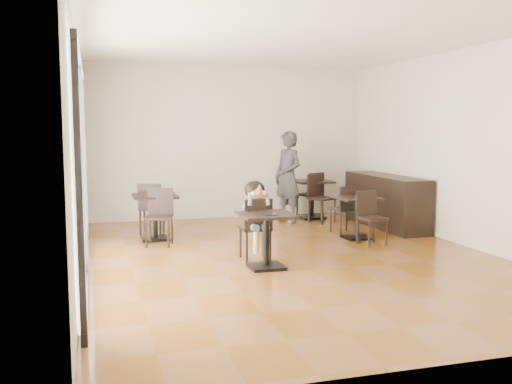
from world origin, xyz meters
name	(u,v)px	position (x,y,z in m)	size (l,w,h in m)	color
floor	(292,257)	(0.00, 0.00, 0.00)	(6.00, 8.00, 0.01)	brown
ceiling	(293,38)	(0.00, 0.00, 3.20)	(6.00, 8.00, 0.01)	white
wall_back	(229,143)	(0.00, 4.00, 1.60)	(6.00, 0.01, 3.20)	silver
wall_front	(465,169)	(0.00, -4.00, 1.60)	(6.00, 0.01, 3.20)	silver
wall_left	(78,152)	(-3.00, 0.00, 1.60)	(0.01, 8.00, 3.20)	silver
wall_right	(469,148)	(3.00, 0.00, 1.60)	(0.01, 8.00, 3.20)	silver
storefront_window	(80,170)	(-2.97, -0.50, 1.40)	(0.04, 4.50, 2.60)	white
child_table	(266,241)	(-0.56, -0.51, 0.38)	(0.72, 0.72, 0.76)	black
child_chair	(255,228)	(-0.56, 0.04, 0.46)	(0.41, 0.41, 0.91)	black
child	(255,221)	(-0.56, 0.04, 0.58)	(0.41, 0.58, 1.15)	slate
plate	(268,214)	(-0.56, -0.61, 0.77)	(0.26, 0.26, 0.02)	black
pizza_slice	(259,193)	(-0.56, -0.15, 1.00)	(0.27, 0.21, 0.06)	tan
adult_patron	(288,177)	(1.01, 3.06, 0.93)	(0.68, 0.44, 1.85)	#37383C
cafe_table_mid	(357,218)	(1.58, 1.05, 0.37)	(0.69, 0.69, 0.73)	black
cafe_table_left	(155,217)	(-1.80, 1.95, 0.39)	(0.74, 0.74, 0.78)	black
cafe_table_back	(312,199)	(1.66, 3.36, 0.40)	(0.76, 0.76, 0.81)	black
chair_mid_a	(344,209)	(1.58, 1.60, 0.44)	(0.39, 0.39, 0.88)	black
chair_mid_b	(372,218)	(1.58, 0.50, 0.44)	(0.39, 0.39, 0.88)	black
chair_left_a	(152,208)	(-1.80, 2.50, 0.47)	(0.42, 0.42, 0.94)	black
chair_left_b	(159,217)	(-1.80, 1.40, 0.47)	(0.42, 0.42, 0.94)	black
chair_back_a	(310,195)	(1.66, 3.50, 0.49)	(0.44, 0.44, 0.97)	black
chair_back_b	(322,199)	(1.66, 2.81, 0.49)	(0.44, 0.44, 0.97)	black
service_counter	(386,201)	(2.65, 2.00, 0.50)	(0.60, 2.40, 1.00)	black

